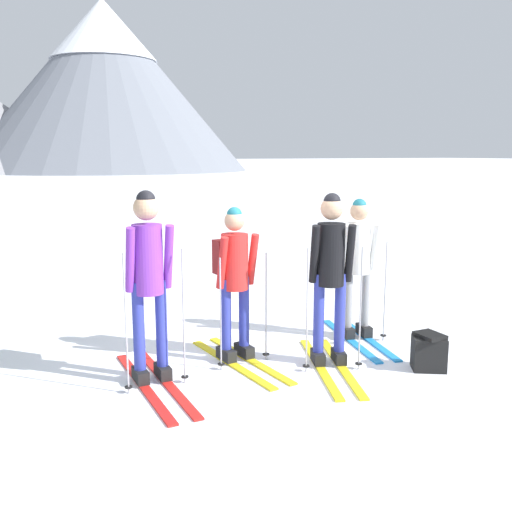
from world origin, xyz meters
TOP-DOWN VIEW (x-y plane):
  - ground_plane at (0.00, 0.00)m, footprint 400.00×400.00m
  - skier_in_purple at (-1.13, 0.04)m, footprint 0.61×1.77m
  - skier_in_red at (-0.17, 0.22)m, footprint 0.61×1.62m
  - skier_in_black at (0.64, -0.36)m, footprint 0.85×1.65m
  - skier_in_white at (1.41, 0.23)m, footprint 0.65×1.59m
  - backpack_on_snow_front at (1.46, -0.93)m, footprint 0.40×0.37m

SIDE VIEW (x-z plane):
  - ground_plane at x=0.00m, z-range 0.00..0.00m
  - backpack_on_snow_front at x=1.46m, z-range 0.00..0.38m
  - skier_in_white at x=1.41m, z-range 0.07..1.72m
  - skier_in_red at x=-0.17m, z-range 0.09..1.71m
  - skier_in_black at x=0.64m, z-range 0.09..1.87m
  - skier_in_purple at x=-1.13m, z-range 0.13..1.95m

